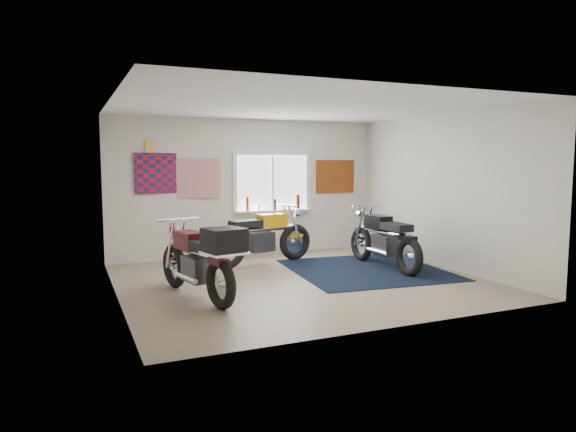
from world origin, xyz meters
name	(u,v)px	position (x,y,z in m)	size (l,w,h in m)	color
ground	(301,281)	(0.00, 0.00, 0.00)	(5.50, 5.50, 0.00)	#9E896B
room_shell	(301,176)	(0.00, 0.00, 1.64)	(5.50, 5.50, 5.50)	white
navy_rug	(366,270)	(1.38, 0.28, 0.01)	(2.50, 2.60, 0.01)	black
window_assembly	(272,186)	(0.50, 2.47, 1.37)	(1.66, 0.17, 1.26)	white
oil_bottles	(278,203)	(0.59, 2.40, 1.03)	(1.18, 0.09, 0.30)	#8C4014
flag_display	(150,146)	(-1.90, 2.48, 2.15)	(1.60, 0.10, 1.17)	red
triumph_poster	(335,177)	(1.95, 2.48, 1.55)	(0.90, 0.03, 0.70)	#A54C14
yellow_triumph	(262,238)	(-0.08, 1.50, 0.47)	(2.12, 0.72, 1.08)	black
black_chrome_bike	(384,241)	(1.75, 0.32, 0.47)	(0.64, 2.11, 1.08)	black
maroon_tourer	(201,260)	(-1.71, -0.49, 0.55)	(0.88, 2.08, 1.06)	black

